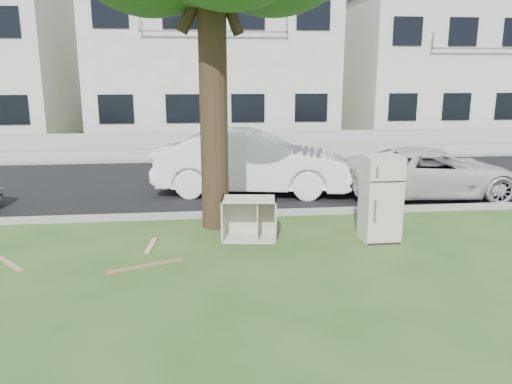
{
  "coord_description": "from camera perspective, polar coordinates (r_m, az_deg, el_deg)",
  "views": [
    {
      "loc": [
        -0.66,
        -7.95,
        3.02
      ],
      "look_at": [
        0.29,
        0.6,
        0.98
      ],
      "focal_mm": 35.0,
      "sensor_mm": 36.0,
      "label": 1
    }
  ],
  "objects": [
    {
      "name": "plank_b",
      "position": [
        9.11,
        -26.31,
        -7.39
      ],
      "size": [
        0.64,
        0.73,
        0.02
      ],
      "primitive_type": "cube",
      "rotation": [
        0.0,
        0.0,
        -0.87
      ],
      "color": "#A37A55",
      "rests_on": "ground"
    },
    {
      "name": "cabinet",
      "position": [
        9.32,
        -0.79,
        -3.04
      ],
      "size": [
        1.08,
        0.75,
        0.78
      ],
      "primitive_type": "cube",
      "rotation": [
        0.0,
        0.0,
        -0.13
      ],
      "color": "white",
      "rests_on": "ground"
    },
    {
      "name": "ground",
      "position": [
        8.53,
        -1.5,
        -7.39
      ],
      "size": [
        120.0,
        120.0,
        0.0
      ],
      "primitive_type": "plane",
      "color": "#2B4F1C"
    },
    {
      "name": "car_center",
      "position": [
        12.84,
        -0.45,
        3.45
      ],
      "size": [
        5.16,
        2.56,
        1.63
      ],
      "primitive_type": "imported",
      "rotation": [
        0.0,
        0.0,
        1.4
      ],
      "color": "white",
      "rests_on": "ground"
    },
    {
      "name": "car_right",
      "position": [
        13.29,
        19.56,
        2.13
      ],
      "size": [
        4.54,
        2.32,
        1.23
      ],
      "primitive_type": "imported",
      "rotation": [
        0.0,
        0.0,
        1.51
      ],
      "color": "silver",
      "rests_on": "ground"
    },
    {
      "name": "plank_a",
      "position": [
        8.31,
        -12.52,
        -8.23
      ],
      "size": [
        1.19,
        0.58,
        0.02
      ],
      "primitive_type": "cube",
      "rotation": [
        0.0,
        0.0,
        0.4
      ],
      "color": "#8A6243",
      "rests_on": "ground"
    },
    {
      "name": "kerb_near",
      "position": [
        10.85,
        -2.61,
        -2.83
      ],
      "size": [
        120.0,
        0.18,
        0.12
      ],
      "primitive_type": "cube",
      "color": "gray",
      "rests_on": "ground"
    },
    {
      "name": "low_wall",
      "position": [
        20.74,
        -4.49,
        5.9
      ],
      "size": [
        120.0,
        0.15,
        0.7
      ],
      "primitive_type": "cube",
      "color": "gray",
      "rests_on": "ground"
    },
    {
      "name": "plank_c",
      "position": [
        9.25,
        -11.88,
        -5.94
      ],
      "size": [
        0.17,
        0.81,
        0.02
      ],
      "primitive_type": "cube",
      "rotation": [
        0.0,
        0.0,
        1.47
      ],
      "color": "tan",
      "rests_on": "ground"
    },
    {
      "name": "sidewalk",
      "position": [
        19.2,
        -4.31,
        4.27
      ],
      "size": [
        120.0,
        2.8,
        0.01
      ],
      "primitive_type": "cube",
      "color": "gray",
      "rests_on": "ground"
    },
    {
      "name": "kerb_far",
      "position": [
        17.77,
        -4.13,
        3.52
      ],
      "size": [
        120.0,
        0.18,
        0.12
      ],
      "primitive_type": "cube",
      "color": "gray",
      "rests_on": "ground"
    },
    {
      "name": "road",
      "position": [
        14.29,
        -3.55,
        1.13
      ],
      "size": [
        120.0,
        7.0,
        0.01
      ],
      "primitive_type": "cube",
      "color": "black",
      "rests_on": "ground"
    },
    {
      "name": "townhouse_right",
      "position": [
        28.43,
        20.68,
        13.33
      ],
      "size": [
        10.2,
        8.16,
        6.84
      ],
      "color": "beige",
      "rests_on": "ground"
    },
    {
      "name": "fridge",
      "position": [
        9.45,
        14.05,
        -0.71
      ],
      "size": [
        0.66,
        0.61,
        1.59
      ],
      "primitive_type": "cube",
      "rotation": [
        0.0,
        0.0,
        0.01
      ],
      "color": "beige",
      "rests_on": "ground"
    },
    {
      "name": "townhouse_center",
      "position": [
        25.47,
        -5.03,
        14.88
      ],
      "size": [
        11.22,
        8.16,
        7.44
      ],
      "color": "silver",
      "rests_on": "ground"
    }
  ]
}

